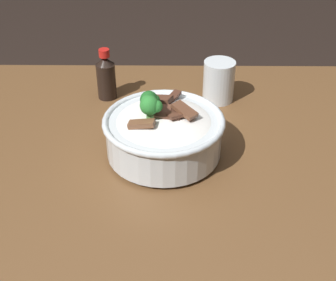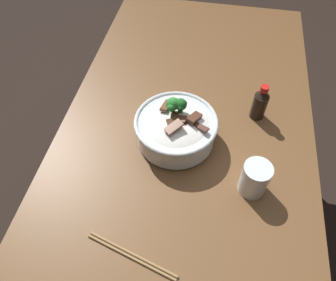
# 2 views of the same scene
# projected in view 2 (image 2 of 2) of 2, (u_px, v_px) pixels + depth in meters

# --- Properties ---
(ground) EXTENTS (10.00, 10.00, 0.00)m
(ground) POSITION_uv_depth(u_px,v_px,m) (179.00, 228.00, 1.63)
(ground) COLOR black
(dining_table) EXTENTS (1.46, 0.77, 0.79)m
(dining_table) POSITION_uv_depth(u_px,v_px,m) (185.00, 145.00, 1.08)
(dining_table) COLOR brown
(dining_table) RESTS_ON ground
(rice_bowl) EXTENTS (0.24, 0.24, 0.14)m
(rice_bowl) POSITION_uv_depth(u_px,v_px,m) (176.00, 127.00, 0.93)
(rice_bowl) COLOR silver
(rice_bowl) RESTS_ON dining_table
(drinking_glass) EXTENTS (0.07, 0.07, 0.10)m
(drinking_glass) POSITION_uv_depth(u_px,v_px,m) (254.00, 180.00, 0.84)
(drinking_glass) COLOR white
(drinking_glass) RESTS_ON dining_table
(chopsticks_pair) EXTENTS (0.08, 0.23, 0.01)m
(chopsticks_pair) POSITION_uv_depth(u_px,v_px,m) (132.00, 256.00, 0.76)
(chopsticks_pair) COLOR #9E7A4C
(chopsticks_pair) RESTS_ON dining_table
(soy_sauce_bottle) EXTENTS (0.05, 0.05, 0.12)m
(soy_sauce_bottle) POSITION_uv_depth(u_px,v_px,m) (260.00, 104.00, 0.99)
(soy_sauce_bottle) COLOR black
(soy_sauce_bottle) RESTS_ON dining_table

